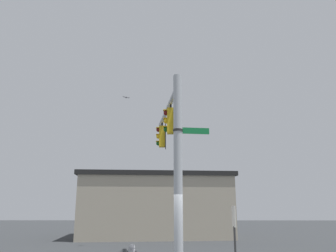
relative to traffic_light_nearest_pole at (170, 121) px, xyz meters
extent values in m
cylinder|color=#ADB2B7|center=(-1.76, -0.27, -2.13)|extent=(0.30, 0.30, 6.77)
cylinder|color=#ADB2B7|center=(1.09, 0.13, 0.79)|extent=(5.72, 0.99, 0.19)
cylinder|color=black|center=(0.00, -0.02, 0.61)|extent=(0.08, 0.08, 0.18)
cube|color=gold|center=(0.00, -0.02, -0.01)|extent=(0.36, 0.30, 1.05)
sphere|color=#590F0F|center=(0.00, 0.17, 0.34)|extent=(0.22, 0.22, 0.22)
cube|color=gold|center=(0.00, 0.19, 0.44)|extent=(0.24, 0.20, 0.03)
sphere|color=yellow|center=(0.00, 0.17, -0.01)|extent=(0.22, 0.22, 0.22)
cube|color=gold|center=(0.00, 0.19, 0.09)|extent=(0.24, 0.20, 0.03)
sphere|color=#0F4C19|center=(0.00, 0.17, -0.36)|extent=(0.22, 0.22, 0.22)
cube|color=gold|center=(0.00, 0.19, -0.26)|extent=(0.24, 0.20, 0.03)
cube|color=black|center=(0.00, -0.19, -0.01)|extent=(0.54, 0.03, 1.22)
cylinder|color=black|center=(3.09, 0.42, 0.61)|extent=(0.08, 0.08, 0.18)
cube|color=gold|center=(3.09, 0.42, -0.01)|extent=(0.36, 0.30, 1.05)
sphere|color=#590F0F|center=(3.09, 0.61, 0.34)|extent=(0.22, 0.22, 0.22)
cube|color=gold|center=(3.09, 0.63, 0.44)|extent=(0.24, 0.20, 0.03)
sphere|color=yellow|center=(3.09, 0.61, -0.01)|extent=(0.22, 0.22, 0.22)
cube|color=gold|center=(3.09, 0.63, 0.09)|extent=(0.24, 0.20, 0.03)
sphere|color=#0F4C19|center=(3.09, 0.61, -0.36)|extent=(0.22, 0.22, 0.22)
cube|color=gold|center=(3.09, 0.63, -0.26)|extent=(0.24, 0.20, 0.03)
cube|color=black|center=(3.09, 0.25, -0.01)|extent=(0.54, 0.03, 1.22)
cube|color=#147238|center=(-1.67, -0.91, -0.81)|extent=(0.16, 0.95, 0.22)
cube|color=white|center=(-1.67, -0.91, -0.81)|extent=(0.14, 0.95, 0.04)
cylinder|color=#262626|center=(-1.76, -0.27, -0.81)|extent=(0.34, 0.34, 0.08)
ellipsoid|color=gray|center=(5.05, 2.58, 2.73)|extent=(0.26, 0.15, 0.08)
cube|color=gray|center=(5.05, 2.60, 2.74)|extent=(0.17, 0.36, 0.08)
cube|color=gray|center=(5.06, 2.56, 2.74)|extent=(0.17, 0.37, 0.03)
cube|color=#A89E89|center=(11.03, 1.13, -3.48)|extent=(6.82, 10.68, 4.05)
cube|color=#193F1E|center=(14.19, 1.48, -3.28)|extent=(1.99, 9.16, 0.30)
cube|color=black|center=(11.03, 1.13, -1.31)|extent=(7.09, 11.11, 0.30)
sphere|color=#99999E|center=(-0.84, 1.35, -4.80)|extent=(0.23, 0.23, 0.23)
cylinder|color=#333333|center=(-0.37, -2.35, -4.81)|extent=(0.08, 0.08, 1.40)
cube|color=silver|center=(-0.37, -2.35, -3.76)|extent=(0.60, 0.04, 0.76)
camera|label=1|loc=(-12.94, -0.05, -3.38)|focal=34.97mm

